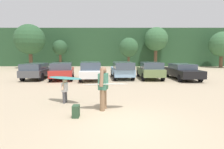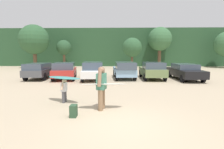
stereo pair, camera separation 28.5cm
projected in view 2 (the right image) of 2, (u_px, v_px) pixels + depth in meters
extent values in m
plane|color=tan|center=(125.00, 125.00, 6.11)|extent=(120.00, 120.00, 0.00)
cube|color=#284C2D|center=(119.00, 48.00, 37.67)|extent=(108.00, 12.00, 6.57)
cylinder|color=brown|center=(35.00, 60.00, 28.43)|extent=(0.54, 0.54, 2.43)
sphere|color=#2D5633|center=(34.00, 40.00, 28.06)|extent=(4.49, 4.49, 4.49)
cylinder|color=brown|center=(64.00, 60.00, 30.31)|extent=(0.40, 0.40, 2.16)
sphere|color=#284C2D|center=(64.00, 48.00, 30.07)|extent=(2.41, 2.41, 2.41)
cylinder|color=brown|center=(132.00, 62.00, 28.68)|extent=(0.36, 0.36, 1.90)
sphere|color=#2D5633|center=(132.00, 47.00, 28.42)|extent=(2.97, 2.97, 2.97)
cylinder|color=brown|center=(159.00, 58.00, 30.33)|extent=(0.53, 0.53, 2.94)
sphere|color=#38663D|center=(160.00, 39.00, 29.96)|extent=(3.83, 3.83, 3.83)
cube|color=#4C4F54|center=(41.00, 71.00, 17.10)|extent=(1.93, 4.56, 0.57)
cube|color=#3F4C5B|center=(37.00, 66.00, 16.27)|extent=(1.71, 2.75, 0.52)
cylinder|color=black|center=(39.00, 73.00, 18.60)|extent=(0.25, 0.71, 0.70)
cylinder|color=black|center=(54.00, 73.00, 18.62)|extent=(0.25, 0.71, 0.70)
cylinder|color=black|center=(25.00, 77.00, 15.65)|extent=(0.25, 0.71, 0.70)
cylinder|color=black|center=(44.00, 77.00, 15.67)|extent=(0.25, 0.71, 0.70)
cube|color=#B72D28|center=(65.00, 72.00, 16.72)|extent=(2.54, 4.43, 0.59)
cube|color=#3F4C5B|center=(64.00, 66.00, 16.17)|extent=(2.07, 2.47, 0.58)
cylinder|color=black|center=(58.00, 74.00, 17.99)|extent=(0.33, 0.69, 0.66)
cylinder|color=black|center=(75.00, 73.00, 18.22)|extent=(0.33, 0.69, 0.66)
cylinder|color=black|center=(53.00, 77.00, 15.28)|extent=(0.33, 0.69, 0.66)
cylinder|color=black|center=(73.00, 77.00, 15.51)|extent=(0.33, 0.69, 0.66)
cube|color=white|center=(93.00, 72.00, 16.35)|extent=(2.27, 4.60, 0.56)
cube|color=#3F4C5B|center=(93.00, 66.00, 16.36)|extent=(1.93, 2.80, 0.63)
cylinder|color=black|center=(85.00, 74.00, 17.76)|extent=(0.29, 0.71, 0.69)
cylinder|color=black|center=(102.00, 74.00, 17.89)|extent=(0.29, 0.71, 0.69)
cylinder|color=black|center=(82.00, 78.00, 14.87)|extent=(0.29, 0.71, 0.69)
cylinder|color=black|center=(102.00, 78.00, 15.00)|extent=(0.29, 0.71, 0.69)
cube|color=#84ADD1|center=(124.00, 71.00, 17.10)|extent=(2.09, 4.33, 0.62)
cube|color=#3F4C5B|center=(125.00, 66.00, 16.05)|extent=(1.81, 2.62, 0.59)
cylinder|color=black|center=(114.00, 73.00, 18.46)|extent=(0.27, 0.69, 0.67)
cylinder|color=black|center=(130.00, 73.00, 18.55)|extent=(0.27, 0.69, 0.67)
cylinder|color=black|center=(117.00, 77.00, 15.72)|extent=(0.27, 0.69, 0.67)
cylinder|color=black|center=(135.00, 77.00, 15.80)|extent=(0.27, 0.69, 0.67)
cube|color=#6B7F4C|center=(152.00, 71.00, 16.81)|extent=(1.90, 4.18, 0.64)
cube|color=#3F4C5B|center=(154.00, 65.00, 16.06)|extent=(1.71, 1.99, 0.55)
cylinder|color=black|center=(141.00, 73.00, 18.22)|extent=(0.23, 0.69, 0.68)
cylinder|color=black|center=(157.00, 73.00, 18.20)|extent=(0.23, 0.69, 0.68)
cylinder|color=black|center=(145.00, 77.00, 15.50)|extent=(0.23, 0.69, 0.68)
cylinder|color=black|center=(165.00, 77.00, 15.48)|extent=(0.23, 0.69, 0.68)
cube|color=black|center=(185.00, 72.00, 16.37)|extent=(2.05, 4.84, 0.62)
cube|color=#3F4C5B|center=(185.00, 66.00, 16.42)|extent=(1.81, 2.41, 0.45)
cylinder|color=black|center=(170.00, 74.00, 17.97)|extent=(0.24, 0.62, 0.61)
cylinder|color=black|center=(187.00, 74.00, 17.98)|extent=(0.24, 0.62, 0.61)
cylinder|color=black|center=(182.00, 78.00, 14.84)|extent=(0.24, 0.62, 0.61)
cylinder|color=black|center=(203.00, 78.00, 14.85)|extent=(0.24, 0.62, 0.61)
cylinder|color=#8C6B4C|center=(100.00, 100.00, 7.56)|extent=(0.20, 0.20, 0.87)
cylinder|color=#8C6B4C|center=(103.00, 99.00, 7.86)|extent=(0.20, 0.20, 0.87)
cube|color=#3F7F66|center=(101.00, 81.00, 7.62)|extent=(0.42, 0.50, 0.66)
sphere|color=#8C664C|center=(101.00, 70.00, 7.57)|extent=(0.28, 0.28, 0.28)
cylinder|color=#8C664C|center=(100.00, 78.00, 7.37)|extent=(0.21, 0.34, 0.72)
cylinder|color=#8C664C|center=(103.00, 76.00, 7.84)|extent=(0.18, 0.20, 0.70)
cylinder|color=#4C4C51|center=(63.00, 97.00, 8.73)|extent=(0.13, 0.13, 0.55)
cylinder|color=#4C4C51|center=(65.00, 96.00, 8.92)|extent=(0.13, 0.13, 0.55)
cube|color=silver|center=(64.00, 87.00, 8.77)|extent=(0.26, 0.32, 0.42)
sphere|color=#D8AD8C|center=(64.00, 81.00, 8.73)|extent=(0.17, 0.17, 0.17)
cylinder|color=#D8AD8C|center=(62.00, 85.00, 8.61)|extent=(0.15, 0.30, 0.43)
cylinder|color=#D8AD8C|center=(66.00, 84.00, 8.90)|extent=(0.12, 0.17, 0.45)
ellipsoid|color=white|center=(103.00, 84.00, 7.63)|extent=(1.98, 0.71, 0.18)
ellipsoid|color=teal|center=(64.00, 78.00, 8.67)|extent=(1.91, 1.31, 0.10)
cube|color=#2D4C33|center=(74.00, 111.00, 6.86)|extent=(0.24, 0.34, 0.45)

